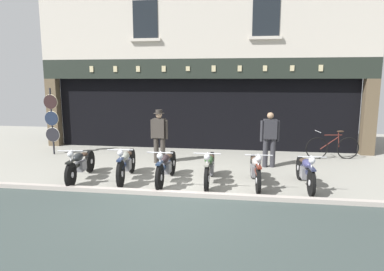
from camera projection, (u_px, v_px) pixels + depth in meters
The scene contains 14 objects.
ground at pixel (162, 216), 6.58m from camera, with size 23.99×22.00×0.18m.
shop_facade at pixel (206, 101), 14.10m from camera, with size 12.29×4.42×6.20m.
motorcycle_far_left at pixel (80, 164), 8.77m from camera, with size 0.62×1.98×0.90m.
motorcycle_left at pixel (126, 163), 8.75m from camera, with size 0.62×2.01×0.93m.
motorcycle_center_left at pixel (166, 166), 8.51m from camera, with size 0.62×2.04×0.92m.
motorcycle_center at pixel (209, 167), 8.42m from camera, with size 0.62×2.05×0.91m.
motorcycle_center_right at pixel (256, 169), 8.27m from camera, with size 0.62×1.94×0.91m.
motorcycle_right at pixel (306, 171), 8.12m from camera, with size 0.62×1.93×0.90m.
salesman_left at pixel (159, 134), 10.44m from camera, with size 0.56×0.33×1.66m.
shopkeeper_center at pixel (270, 137), 9.94m from camera, with size 0.56×0.26×1.63m.
tyre_sign_pole at pixel (52, 119), 11.60m from camera, with size 0.51×0.06×2.29m.
advert_board_near at pixel (293, 104), 12.04m from camera, with size 0.76×0.03×0.99m.
advert_board_far at pixel (324, 106), 11.90m from camera, with size 0.67×0.03×0.92m.
leaning_bicycle at pixel (333, 147), 11.07m from camera, with size 1.74×0.50×0.96m.
Camera 1 is at (1.48, -7.06, 2.58)m, focal length 31.69 mm.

